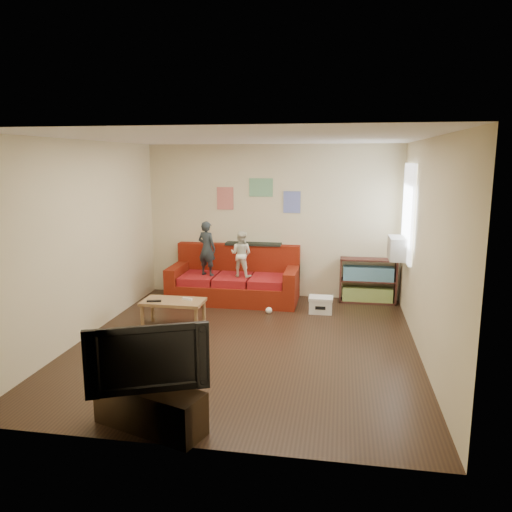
% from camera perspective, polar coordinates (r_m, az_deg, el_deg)
% --- Properties ---
extents(room_shell, '(4.52, 5.02, 2.72)m').
position_cam_1_polar(room_shell, '(6.46, -1.20, 1.27)').
color(room_shell, '#352316').
rests_on(room_shell, ground).
extents(sofa, '(2.21, 1.02, 0.97)m').
position_cam_1_polar(sofa, '(8.78, -2.41, -2.93)').
color(sofa, maroon).
rests_on(sofa, ground).
extents(child_a, '(0.40, 0.33, 0.94)m').
position_cam_1_polar(child_a, '(8.59, -5.64, 0.87)').
color(child_a, '#252C30').
rests_on(child_a, sofa).
extents(child_b, '(0.44, 0.37, 0.79)m').
position_cam_1_polar(child_b, '(8.47, -1.71, 0.23)').
color(child_b, '#EEE9CE').
rests_on(child_b, sofa).
extents(coffee_table, '(0.90, 0.50, 0.41)m').
position_cam_1_polar(coffee_table, '(7.46, -9.43, -5.44)').
color(coffee_table, '#997248').
rests_on(coffee_table, ground).
extents(remote, '(0.21, 0.10, 0.02)m').
position_cam_1_polar(remote, '(7.42, -11.58, -5.06)').
color(remote, black).
rests_on(remote, coffee_table).
extents(game_controller, '(0.16, 0.07, 0.03)m').
position_cam_1_polar(game_controller, '(7.43, -7.86, -4.88)').
color(game_controller, white).
rests_on(game_controller, coffee_table).
extents(bookshelf, '(0.96, 0.29, 0.77)m').
position_cam_1_polar(bookshelf, '(8.82, 12.65, -3.02)').
color(bookshelf, '#4A251E').
rests_on(bookshelf, ground).
extents(window, '(0.04, 1.08, 1.48)m').
position_cam_1_polar(window, '(8.01, 16.99, 4.78)').
color(window, white).
rests_on(window, room_shell).
extents(ac_unit, '(0.28, 0.55, 0.35)m').
position_cam_1_polar(ac_unit, '(8.07, 15.92, 0.87)').
color(ac_unit, '#B7B2A3').
rests_on(ac_unit, window).
extents(artwork_left, '(0.30, 0.01, 0.40)m').
position_cam_1_polar(artwork_left, '(9.00, -3.55, 6.59)').
color(artwork_left, '#D87266').
rests_on(artwork_left, room_shell).
extents(artwork_center, '(0.42, 0.01, 0.32)m').
position_cam_1_polar(artwork_center, '(8.86, 0.57, 7.84)').
color(artwork_center, '#72B27F').
rests_on(artwork_center, room_shell).
extents(artwork_right, '(0.30, 0.01, 0.38)m').
position_cam_1_polar(artwork_right, '(8.81, 4.12, 6.16)').
color(artwork_right, '#727FCC').
rests_on(artwork_right, room_shell).
extents(file_box, '(0.38, 0.29, 0.26)m').
position_cam_1_polar(file_box, '(8.15, 7.41, -5.53)').
color(file_box, white).
rests_on(file_box, ground).
extents(tv_stand, '(1.12, 0.68, 0.40)m').
position_cam_1_polar(tv_stand, '(4.89, -12.03, -16.60)').
color(tv_stand, black).
rests_on(tv_stand, ground).
extents(television, '(1.06, 0.55, 0.63)m').
position_cam_1_polar(television, '(4.67, -12.28, -11.02)').
color(television, black).
rests_on(television, tv_stand).
extents(tissue, '(0.11, 0.11, 0.11)m').
position_cam_1_polar(tissue, '(8.06, 1.48, -6.23)').
color(tissue, white).
rests_on(tissue, ground).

